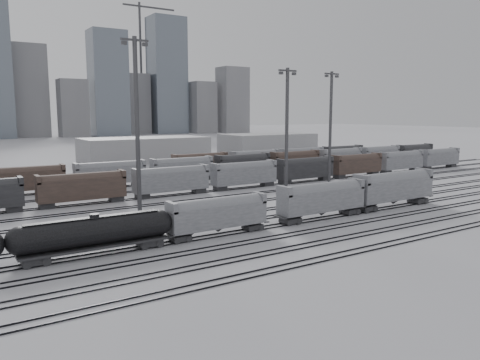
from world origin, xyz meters
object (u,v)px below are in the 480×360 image
hopper_car_a (218,213)px  hopper_car_b (322,197)px  light_mast_c (287,133)px  tank_car_b (95,233)px  hopper_car_c (394,186)px

hopper_car_a → hopper_car_b: hopper_car_b is taller
hopper_car_b → light_mast_c: bearing=76.5°
tank_car_b → hopper_car_c: size_ratio=1.12×
light_mast_c → tank_car_b: bearing=-161.3°
tank_car_b → hopper_car_b: size_ratio=1.22×
hopper_car_b → light_mast_c: size_ratio=0.64×
hopper_car_a → tank_car_b: bearing=180.0°
hopper_car_a → light_mast_c: light_mast_c is taller
hopper_car_c → light_mast_c: (-13.37, 12.60, 8.89)m
hopper_car_b → hopper_car_c: hopper_car_c is taller
hopper_car_c → light_mast_c: size_ratio=0.70×
light_mast_c → hopper_car_b: bearing=-103.5°
hopper_car_b → hopper_car_c: bearing=0.0°
tank_car_b → hopper_car_c: hopper_car_c is taller
hopper_car_a → light_mast_c: size_ratio=0.58×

